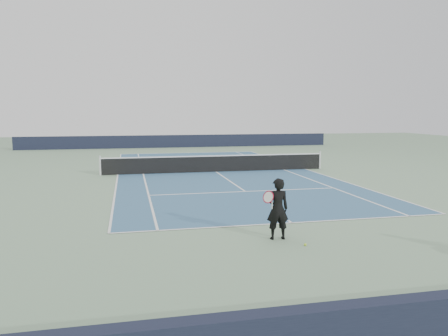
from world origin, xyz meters
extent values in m
plane|color=gray|center=(0.00, 0.00, 0.00)|extent=(80.00, 80.00, 0.00)
cube|color=#375F82|center=(0.00, 0.00, 0.01)|extent=(10.97, 23.77, 0.01)
cylinder|color=silver|center=(-6.40, 0.00, 0.54)|extent=(0.10, 0.10, 1.07)
cylinder|color=silver|center=(6.40, 0.00, 0.54)|extent=(0.10, 0.10, 1.07)
cube|color=black|center=(0.00, 0.00, 0.46)|extent=(12.80, 0.03, 0.90)
cube|color=white|center=(0.00, 0.00, 0.93)|extent=(12.80, 0.04, 0.06)
cube|color=black|center=(0.00, 17.88, 0.60)|extent=(30.00, 0.25, 1.20)
imported|color=black|center=(-1.00, -13.38, 0.84)|extent=(0.66, 0.48, 1.67)
torus|color=maroon|center=(-1.28, -13.43, 1.18)|extent=(0.34, 0.18, 0.36)
cylinder|color=white|center=(-1.28, -13.43, 1.18)|extent=(0.29, 0.14, 0.32)
cylinder|color=white|center=(-1.16, -13.40, 0.92)|extent=(0.08, 0.13, 0.27)
sphere|color=#B8DE2D|center=(-0.50, -14.12, 0.03)|extent=(0.07, 0.07, 0.07)
camera|label=1|loc=(-4.88, -24.29, 3.43)|focal=35.00mm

